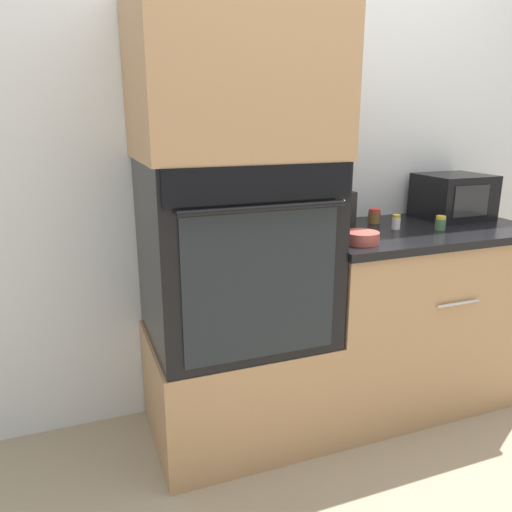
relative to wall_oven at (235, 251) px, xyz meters
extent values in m
plane|color=gray|center=(0.37, -0.30, -0.85)|extent=(12.00, 12.00, 0.00)
cube|color=silver|center=(0.37, 0.33, 0.40)|extent=(8.00, 0.05, 2.50)
cube|color=#A87F56|center=(0.00, 0.00, -0.61)|extent=(0.74, 0.60, 0.48)
cube|color=black|center=(0.00, 0.00, 0.00)|extent=(0.71, 0.59, 0.75)
cube|color=black|center=(0.00, -0.30, 0.31)|extent=(0.69, 0.01, 0.13)
cube|color=orange|center=(0.00, -0.30, 0.31)|extent=(0.09, 0.00, 0.03)
cube|color=black|center=(0.00, -0.30, -0.05)|extent=(0.59, 0.01, 0.56)
cylinder|color=black|center=(0.00, -0.33, 0.23)|extent=(0.61, 0.02, 0.02)
cube|color=#A87F56|center=(0.00, 0.00, 0.68)|extent=(0.74, 0.60, 0.62)
cube|color=#A87F56|center=(0.90, 0.00, -0.43)|extent=(1.07, 0.60, 0.85)
cube|color=black|center=(0.90, 0.00, 0.01)|extent=(1.09, 0.63, 0.03)
cylinder|color=#B7B7BC|center=(0.90, -0.31, -0.24)|extent=(0.22, 0.01, 0.01)
cube|color=black|center=(1.21, 0.12, 0.14)|extent=(0.33, 0.29, 0.22)
cube|color=#28282B|center=(1.19, -0.02, 0.14)|extent=(0.21, 0.01, 0.15)
cube|color=black|center=(0.51, 0.06, 0.12)|extent=(0.10, 0.14, 0.18)
cylinder|color=black|center=(0.49, 0.06, 0.23)|extent=(0.02, 0.02, 0.04)
cylinder|color=black|center=(0.51, 0.06, 0.23)|extent=(0.02, 0.02, 0.04)
cylinder|color=black|center=(0.54, 0.06, 0.23)|extent=(0.02, 0.02, 0.04)
cylinder|color=#B24C42|center=(0.49, -0.17, 0.05)|extent=(0.14, 0.14, 0.05)
cylinder|color=silver|center=(0.78, 0.01, 0.05)|extent=(0.04, 0.04, 0.05)
cylinder|color=gold|center=(0.78, 0.01, 0.09)|extent=(0.04, 0.04, 0.01)
cylinder|color=#427047|center=(0.97, -0.08, 0.05)|extent=(0.05, 0.05, 0.05)
cylinder|color=gold|center=(0.97, -0.08, 0.09)|extent=(0.04, 0.04, 0.01)
cylinder|color=brown|center=(0.77, 0.16, 0.05)|extent=(0.06, 0.06, 0.05)
cylinder|color=red|center=(0.77, 0.16, 0.09)|extent=(0.05, 0.05, 0.02)
camera|label=1|loc=(-0.62, -1.87, 0.54)|focal=35.00mm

